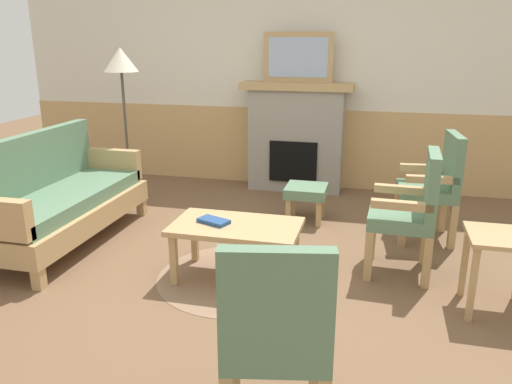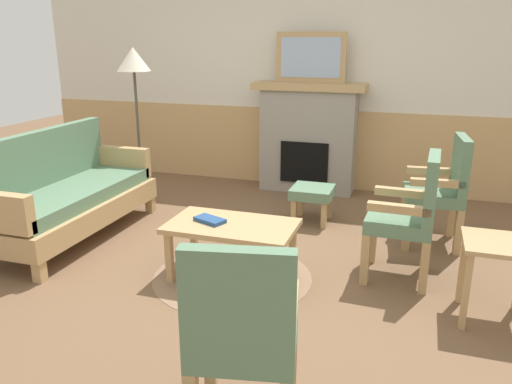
% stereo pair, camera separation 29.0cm
% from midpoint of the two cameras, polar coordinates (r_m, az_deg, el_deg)
% --- Properties ---
extents(ground_plane, '(14.00, 14.00, 0.00)m').
position_cam_midpoint_polar(ground_plane, '(4.07, 0.52, -8.84)').
color(ground_plane, brown).
extents(wall_back, '(7.20, 0.14, 2.70)m').
position_cam_midpoint_polar(wall_back, '(6.20, 7.98, 12.60)').
color(wall_back, silver).
rests_on(wall_back, ground_plane).
extents(fireplace, '(1.30, 0.44, 1.28)m').
position_cam_midpoint_polar(fireplace, '(6.04, 7.30, 6.22)').
color(fireplace, gray).
rests_on(fireplace, ground_plane).
extents(framed_picture, '(0.80, 0.04, 0.56)m').
position_cam_midpoint_polar(framed_picture, '(5.94, 7.64, 14.84)').
color(framed_picture, tan).
rests_on(framed_picture, fireplace).
extents(couch, '(0.70, 1.80, 0.98)m').
position_cam_midpoint_polar(couch, '(4.85, -18.90, -0.42)').
color(couch, tan).
rests_on(couch, ground_plane).
extents(coffee_table, '(0.96, 0.56, 0.44)m').
position_cam_midpoint_polar(coffee_table, '(3.80, -0.56, -4.40)').
color(coffee_table, tan).
rests_on(coffee_table, ground_plane).
extents(round_rug, '(1.23, 1.23, 0.01)m').
position_cam_midpoint_polar(round_rug, '(3.96, -0.55, -9.55)').
color(round_rug, '#896B51').
rests_on(round_rug, ground_plane).
extents(book_on_table, '(0.27, 0.20, 0.03)m').
position_cam_midpoint_polar(book_on_table, '(3.82, -3.08, -3.20)').
color(book_on_table, navy).
rests_on(book_on_table, coffee_table).
extents(footstool, '(0.40, 0.40, 0.36)m').
position_cam_midpoint_polar(footstool, '(5.05, 8.03, -0.29)').
color(footstool, tan).
rests_on(footstool, ground_plane).
extents(armchair_near_fireplace, '(0.50, 0.50, 0.98)m').
position_cam_midpoint_polar(armchair_near_fireplace, '(3.95, 19.10, -2.15)').
color(armchair_near_fireplace, tan).
rests_on(armchair_near_fireplace, ground_plane).
extents(armchair_by_window_left, '(0.52, 0.52, 0.98)m').
position_cam_midpoint_polar(armchair_by_window_left, '(4.72, 22.00, 0.60)').
color(armchair_by_window_left, tan).
rests_on(armchair_by_window_left, ground_plane).
extents(armchair_front_left, '(0.57, 0.57, 0.98)m').
position_cam_midpoint_polar(armchair_front_left, '(2.31, 2.16, -15.29)').
color(armchair_front_left, tan).
rests_on(armchair_front_left, ground_plane).
extents(side_table, '(0.44, 0.44, 0.55)m').
position_cam_midpoint_polar(side_table, '(3.63, 27.77, -6.71)').
color(side_table, tan).
rests_on(side_table, ground_plane).
extents(floor_lamp_by_couch, '(0.36, 0.36, 1.68)m').
position_cam_midpoint_polar(floor_lamp_by_couch, '(5.69, -12.18, 13.41)').
color(floor_lamp_by_couch, '#332D28').
rests_on(floor_lamp_by_couch, ground_plane).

